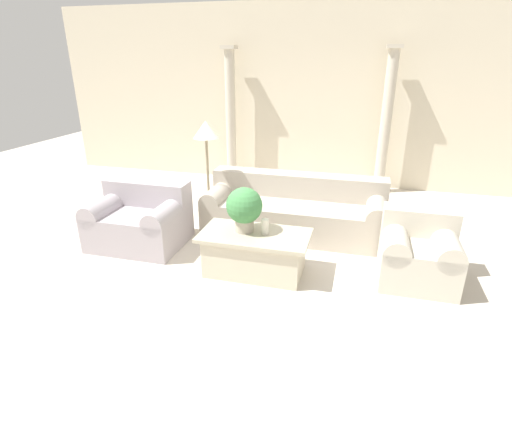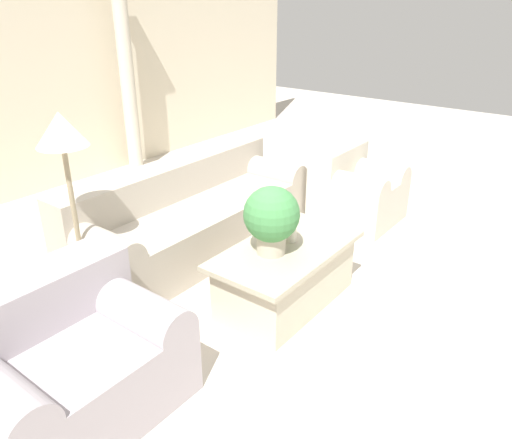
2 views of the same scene
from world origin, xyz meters
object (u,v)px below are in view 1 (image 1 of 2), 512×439
(sofa_long, at_px, (295,210))
(potted_plant, at_px, (244,207))
(armchair, at_px, (418,251))
(loveseat, at_px, (140,219))
(coffee_table, at_px, (255,253))
(floor_lamp, at_px, (206,137))

(sofa_long, relative_size, potted_plant, 4.83)
(armchair, bearing_deg, potted_plant, -171.72)
(potted_plant, height_order, armchair, potted_plant)
(loveseat, height_order, coffee_table, loveseat)
(loveseat, xyz_separation_m, armchair, (3.40, -0.04, -0.00))
(loveseat, xyz_separation_m, potted_plant, (1.51, -0.32, 0.42))
(armchair, bearing_deg, loveseat, 179.30)
(sofa_long, xyz_separation_m, floor_lamp, (-1.22, -0.09, 0.97))
(sofa_long, distance_m, potted_plant, 1.31)
(loveseat, distance_m, floor_lamp, 1.39)
(sofa_long, bearing_deg, loveseat, -155.40)
(sofa_long, relative_size, armchair, 3.07)
(sofa_long, xyz_separation_m, potted_plant, (-0.37, -1.18, 0.44))
(sofa_long, distance_m, loveseat, 2.07)
(loveseat, relative_size, armchair, 1.44)
(potted_plant, bearing_deg, armchair, 8.28)
(sofa_long, distance_m, coffee_table, 1.25)
(coffee_table, height_order, potted_plant, potted_plant)
(loveseat, bearing_deg, coffee_table, -12.45)
(coffee_table, height_order, armchair, armchair)
(coffee_table, height_order, floor_lamp, floor_lamp)
(potted_plant, distance_m, armchair, 1.95)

